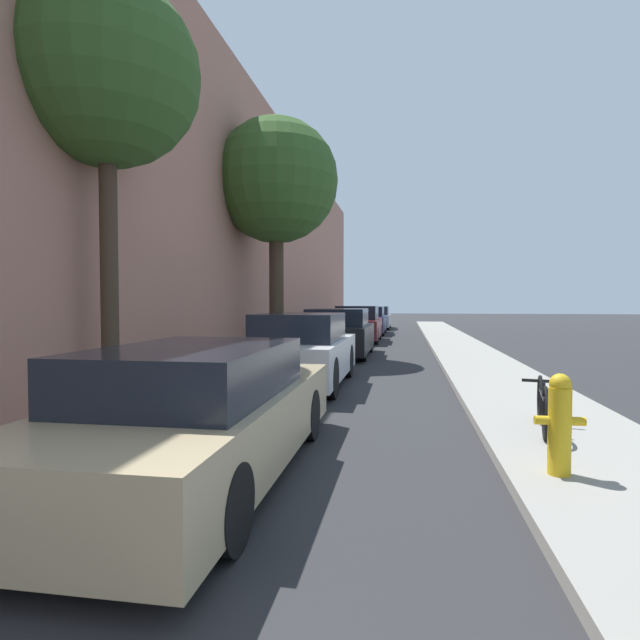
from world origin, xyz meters
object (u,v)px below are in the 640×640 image
(parked_car_black, at_px, (338,334))
(parked_car_silver, at_px, (375,318))
(street_tree_far, at_px, (276,182))
(street_tree_near, at_px, (106,75))
(parked_car_white, at_px, (301,351))
(parked_car_navy, at_px, (368,321))
(bicycle, at_px, (542,405))
(parked_car_maroon, at_px, (358,325))
(fire_hydrant, at_px, (560,423))
(parked_car_champagne, at_px, (201,414))

(parked_car_black, relative_size, parked_car_silver, 0.89)
(street_tree_far, bearing_deg, street_tree_near, -95.12)
(parked_car_white, distance_m, street_tree_near, 5.67)
(parked_car_navy, bearing_deg, parked_car_black, -90.74)
(street_tree_near, relative_size, bicycle, 4.32)
(parked_car_silver, relative_size, bicycle, 3.18)
(parked_car_white, height_order, parked_car_maroon, parked_car_maroon)
(parked_car_maroon, height_order, street_tree_far, street_tree_far)
(parked_car_black, distance_m, bicycle, 9.76)
(parked_car_navy, relative_size, street_tree_near, 0.73)
(parked_car_silver, relative_size, street_tree_far, 0.68)
(bicycle, bearing_deg, fire_hydrant, -88.77)
(parked_car_white, xyz_separation_m, parked_car_black, (0.00, 5.61, 0.00))
(parked_car_maroon, distance_m, bicycle, 15.27)
(parked_car_champagne, relative_size, parked_car_maroon, 1.02)
(fire_hydrant, bearing_deg, street_tree_far, 117.32)
(parked_car_maroon, bearing_deg, parked_car_black, -90.70)
(street_tree_near, bearing_deg, bicycle, -7.25)
(parked_car_white, xyz_separation_m, fire_hydrant, (3.37, -5.03, -0.10))
(parked_car_white, height_order, parked_car_navy, parked_car_white)
(parked_car_champagne, bearing_deg, fire_hydrant, 4.45)
(street_tree_near, distance_m, bicycle, 7.65)
(parked_car_white, xyz_separation_m, parked_car_navy, (0.14, 16.56, -0.00))
(parked_car_black, height_order, fire_hydrant, parked_car_black)
(parked_car_silver, bearing_deg, parked_car_champagne, -90.12)
(street_tree_near, relative_size, street_tree_far, 0.92)
(parked_car_silver, xyz_separation_m, street_tree_far, (-1.93, -16.96, 4.51))
(parked_car_navy, relative_size, parked_car_silver, 0.99)
(parked_car_black, distance_m, parked_car_silver, 16.23)
(parked_car_black, bearing_deg, parked_car_white, -90.03)
(parked_car_silver, bearing_deg, fire_hydrant, -83.22)
(parked_car_maroon, bearing_deg, street_tree_far, -105.65)
(parked_car_white, height_order, parked_car_silver, parked_car_white)
(parked_car_navy, height_order, street_tree_far, street_tree_far)
(parked_car_champagne, distance_m, parked_car_maroon, 16.68)
(parked_car_black, relative_size, street_tree_far, 0.60)
(parked_car_white, bearing_deg, parked_car_navy, 89.50)
(parked_car_silver, xyz_separation_m, street_tree_near, (-2.60, -24.52, 4.39))
(parked_car_white, relative_size, street_tree_far, 0.60)
(parked_car_white, relative_size, parked_car_black, 1.00)
(parked_car_maroon, xyz_separation_m, fire_hydrant, (3.29, -16.43, -0.12))
(street_tree_near, height_order, fire_hydrant, street_tree_near)
(parked_car_white, height_order, street_tree_near, street_tree_near)
(parked_car_white, xyz_separation_m, parked_car_maroon, (0.07, 11.40, 0.02))
(parked_car_white, distance_m, parked_car_navy, 16.56)
(parked_car_black, relative_size, street_tree_near, 0.65)
(parked_car_champagne, height_order, parked_car_white, parked_car_white)
(parked_car_black, height_order, parked_car_silver, parked_car_black)
(parked_car_black, xyz_separation_m, parked_car_maroon, (0.07, 5.79, 0.02))
(parked_car_navy, bearing_deg, parked_car_champagne, -90.08)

